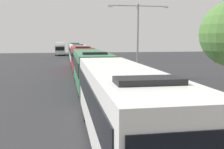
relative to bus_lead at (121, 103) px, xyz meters
name	(u,v)px	position (x,y,z in m)	size (l,w,h in m)	color
bus_lead	(121,103)	(0.00, 0.00, 0.00)	(2.58, 11.86, 3.21)	silver
bus_second_in_line	(90,68)	(0.00, 12.89, 0.00)	(2.58, 12.13, 3.21)	#33724C
bus_middle	(81,57)	(0.00, 25.85, 0.00)	(2.58, 11.24, 3.21)	maroon
bus_fourth_in_line	(77,52)	(0.00, 38.16, 0.00)	(2.58, 12.33, 3.21)	silver
bus_rear	(75,49)	(0.00, 51.39, 0.00)	(2.58, 11.90, 3.21)	#33724C
white_suv	(158,88)	(3.70, 6.07, -0.66)	(1.86, 4.96, 1.90)	navy
box_truck_oncoming	(60,48)	(-3.30, 58.85, 0.01)	(2.35, 7.08, 3.15)	white
streetlamp_mid	(138,32)	(5.40, 17.50, 3.18)	(6.44, 0.28, 7.56)	gray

